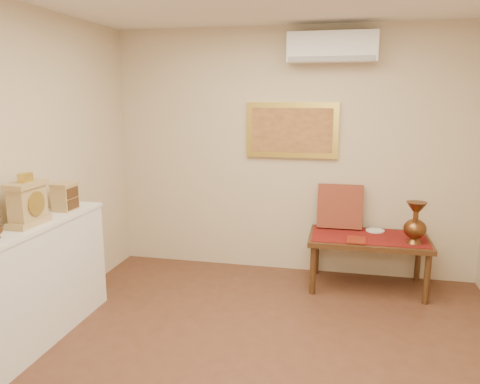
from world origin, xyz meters
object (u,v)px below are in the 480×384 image
(low_table, at_px, (368,243))
(display_ledge, at_px, (18,293))
(brass_urn_tall, at_px, (416,218))
(mantel_clock, at_px, (28,203))
(wooden_chest, at_px, (65,196))

(low_table, bearing_deg, display_ledge, -144.90)
(display_ledge, bearing_deg, low_table, 35.10)
(brass_urn_tall, xyz_separation_m, mantel_clock, (-3.07, -1.57, 0.35))
(mantel_clock, relative_size, wooden_chest, 1.68)
(low_table, bearing_deg, wooden_chest, -155.56)
(display_ledge, xyz_separation_m, mantel_clock, (0.02, 0.17, 0.66))
(wooden_chest, xyz_separation_m, low_table, (2.66, 1.21, -0.62))
(brass_urn_tall, distance_m, low_table, 0.55)
(mantel_clock, height_order, low_table, mantel_clock)
(display_ledge, height_order, wooden_chest, wooden_chest)
(display_ledge, relative_size, mantel_clock, 4.93)
(mantel_clock, xyz_separation_m, wooden_chest, (-0.00, 0.50, -0.05))
(brass_urn_tall, xyz_separation_m, display_ledge, (-3.09, -1.74, -0.31))
(display_ledge, xyz_separation_m, low_table, (2.67, 1.88, -0.01))
(wooden_chest, distance_m, low_table, 2.98)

